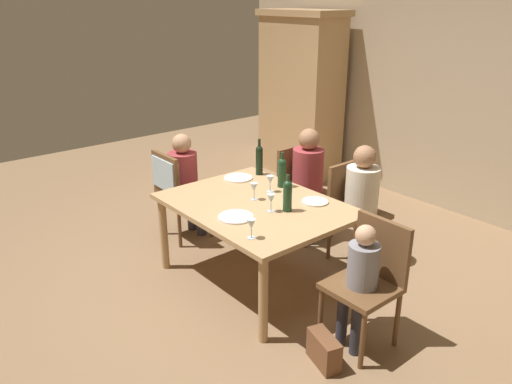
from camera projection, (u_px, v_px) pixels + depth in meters
ground_plane at (256, 279)px, 4.47m from camera, size 10.00×10.00×0.00m
rear_room_partition at (447, 91)px, 5.63m from camera, size 6.40×0.12×2.70m
armoire_cabinet at (301, 95)px, 6.79m from camera, size 1.18×0.62×2.18m
dining_table at (256, 212)px, 4.24m from camera, size 1.52×1.16×0.73m
chair_far_left at (301, 185)px, 5.16m from camera, size 0.44×0.44×0.92m
chair_left_end at (173, 185)px, 5.00m from camera, size 0.44×0.46×0.92m
chair_far_right at (353, 205)px, 4.67m from camera, size 0.44×0.44×0.92m
chair_right_end at (370, 274)px, 3.51m from camera, size 0.44×0.44×0.92m
person_woman_host at (310, 176)px, 5.03m from camera, size 0.36×0.31×1.14m
person_man_bearded at (186, 177)px, 5.08m from camera, size 0.29×0.33×1.09m
person_man_guest at (364, 197)px, 4.54m from camera, size 0.35×0.30×1.13m
person_child_small at (360, 276)px, 3.44m from camera, size 0.22×0.25×0.94m
wine_bottle_tall_green at (259, 159)px, 4.83m from camera, size 0.07×0.07×0.35m
wine_bottle_dark_red at (288, 195)px, 4.01m from camera, size 0.07×0.07×0.31m
wine_bottle_short_olive at (282, 172)px, 4.52m from camera, size 0.08×0.08×0.33m
wine_glass_near_left at (251, 225)px, 3.56m from camera, size 0.07×0.07×0.15m
wine_glass_centre at (254, 188)px, 4.24m from camera, size 0.07×0.07×0.15m
wine_glass_near_right at (270, 180)px, 4.42m from camera, size 0.07×0.07×0.15m
wine_glass_far at (271, 199)px, 4.01m from camera, size 0.07×0.07×0.15m
dinner_plate_host at (315, 202)px, 4.22m from camera, size 0.22×0.22×0.01m
dinner_plate_guest_left at (236, 217)px, 3.93m from camera, size 0.28×0.28×0.01m
dinner_plate_guest_right at (238, 178)px, 4.77m from camera, size 0.27×0.27×0.01m
handbag at (324, 350)px, 3.41m from camera, size 0.30×0.20×0.22m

